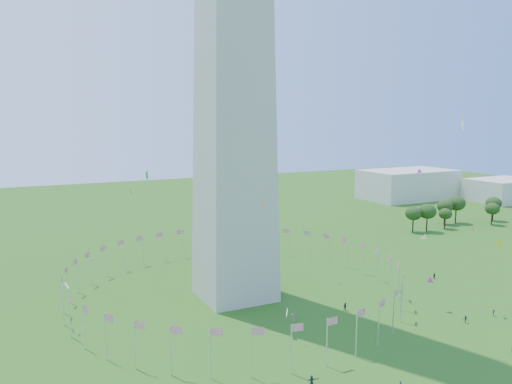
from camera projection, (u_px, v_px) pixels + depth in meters
flag_ring at (235, 279)px, 123.58m from camera, size 80.24×80.24×9.00m
gov_building_east_a at (408, 184)px, 277.78m from camera, size 50.00×30.00×16.00m
gov_building_east_b at (503, 190)px, 269.09m from camera, size 35.00×25.00×12.00m
crowd at (408, 377)px, 83.50m from camera, size 94.13×79.67×1.95m
kites_aloft at (360, 229)px, 104.30m from camera, size 92.68×68.09×39.51m
tree_line_east at (453, 214)px, 205.49m from camera, size 53.66×15.67×11.43m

